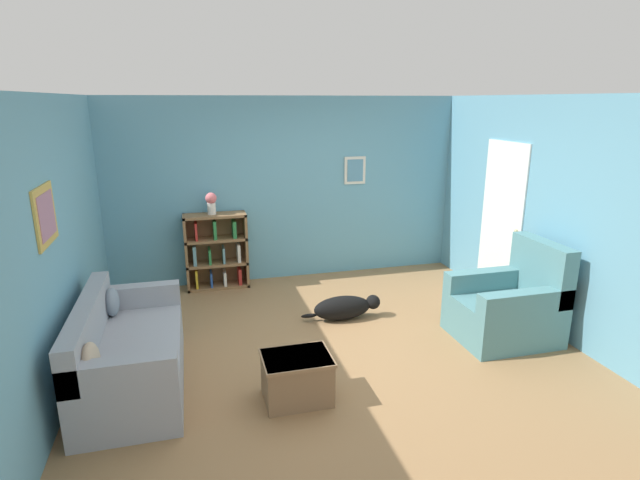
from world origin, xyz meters
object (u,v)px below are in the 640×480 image
(couch, at_px, (127,355))
(coffee_table, at_px, (297,376))
(vase, at_px, (211,202))
(dog, at_px, (345,307))
(bookshelf, at_px, (217,251))
(recliner_chair, at_px, (509,306))

(couch, xyz_separation_m, coffee_table, (1.44, -0.60, -0.09))
(vase, bearing_deg, coffee_table, -80.00)
(dog, bearing_deg, vase, 133.94)
(couch, xyz_separation_m, bookshelf, (0.95, 2.39, 0.20))
(vase, bearing_deg, dog, -46.06)
(couch, bearing_deg, dog, 20.70)
(coffee_table, bearing_deg, bookshelf, 99.28)
(couch, height_order, dog, couch)
(bookshelf, relative_size, coffee_table, 1.76)
(bookshelf, height_order, recliner_chair, recliner_chair)
(bookshelf, xyz_separation_m, vase, (-0.03, -0.02, 0.70))
(bookshelf, distance_m, vase, 0.70)
(couch, relative_size, recliner_chair, 1.63)
(coffee_table, distance_m, vase, 3.17)
(coffee_table, relative_size, vase, 2.00)
(bookshelf, relative_size, recliner_chair, 0.97)
(vase, bearing_deg, bookshelf, 31.59)
(couch, height_order, recliner_chair, recliner_chair)
(bookshelf, bearing_deg, dog, -47.16)
(couch, distance_m, dog, 2.52)
(coffee_table, height_order, dog, coffee_table)
(bookshelf, height_order, vase, vase)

